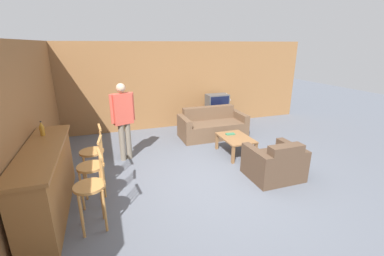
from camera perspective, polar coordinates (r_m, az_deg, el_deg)
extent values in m
plane|color=#565B66|center=(5.06, 4.98, -11.85)|extent=(24.00, 24.00, 0.00)
cube|color=olive|center=(8.00, -5.65, 9.29)|extent=(9.40, 0.08, 2.60)
cube|color=olive|center=(5.63, -31.80, 2.82)|extent=(0.08, 8.71, 2.60)
cube|color=brown|center=(4.57, -29.39, -10.50)|extent=(0.47, 2.21, 1.03)
cube|color=brown|center=(4.36, -30.48, -4.21)|extent=(0.55, 2.27, 0.05)
cylinder|color=#B77F42|center=(3.86, -21.86, -11.94)|extent=(0.47, 0.47, 0.04)
cylinder|color=#B77F42|center=(4.16, -23.56, -15.42)|extent=(0.04, 0.04, 0.66)
cylinder|color=#B77F42|center=(3.91, -23.31, -17.71)|extent=(0.04, 0.04, 0.66)
cylinder|color=#B77F42|center=(4.17, -19.36, -14.83)|extent=(0.04, 0.04, 0.66)
cylinder|color=#B77F42|center=(3.92, -18.79, -17.07)|extent=(0.04, 0.04, 0.66)
cylinder|color=#B77F42|center=(3.88, -19.73, -7.86)|extent=(0.02, 0.02, 0.40)
cylinder|color=#B77F42|center=(3.81, -19.57, -8.38)|extent=(0.02, 0.02, 0.40)
cylinder|color=#B77F42|center=(3.73, -19.41, -8.93)|extent=(0.02, 0.02, 0.40)
cylinder|color=#B77F42|center=(3.65, -19.24, -9.50)|extent=(0.02, 0.02, 0.40)
cube|color=#B77F42|center=(3.68, -19.86, -5.56)|extent=(0.08, 0.36, 0.04)
cylinder|color=#B77F42|center=(4.42, -21.60, -7.97)|extent=(0.47, 0.47, 0.04)
cylinder|color=#B77F42|center=(4.73, -22.67, -11.07)|extent=(0.04, 0.04, 0.66)
cylinder|color=#B77F42|center=(4.48, -23.26, -12.90)|extent=(0.04, 0.04, 0.66)
cylinder|color=#B77F42|center=(4.68, -19.02, -10.93)|extent=(0.04, 0.04, 0.66)
cylinder|color=#B77F42|center=(4.43, -19.38, -12.77)|extent=(0.04, 0.04, 0.66)
cylinder|color=#B77F42|center=(4.42, -19.39, -4.60)|extent=(0.02, 0.02, 0.40)
cylinder|color=#B77F42|center=(4.34, -19.50, -5.02)|extent=(0.02, 0.02, 0.40)
cylinder|color=#B77F42|center=(4.26, -19.61, -5.47)|extent=(0.02, 0.02, 0.40)
cylinder|color=#B77F42|center=(4.19, -19.73, -5.92)|extent=(0.02, 0.02, 0.40)
cube|color=#B77F42|center=(4.22, -19.87, -2.48)|extent=(0.07, 0.36, 0.04)
cylinder|color=#B77F42|center=(4.99, -21.40, -4.93)|extent=(0.46, 0.46, 0.04)
cylinder|color=#B77F42|center=(5.26, -22.69, -8.04)|extent=(0.04, 0.04, 0.66)
cylinder|color=#B77F42|center=(4.99, -22.55, -9.47)|extent=(0.04, 0.04, 0.66)
cylinder|color=#B77F42|center=(5.27, -19.44, -7.62)|extent=(0.04, 0.04, 0.66)
cylinder|color=#B77F42|center=(5.00, -19.12, -9.02)|extent=(0.04, 0.04, 0.66)
cylinder|color=#B77F42|center=(5.04, -19.73, -1.85)|extent=(0.02, 0.02, 0.40)
cylinder|color=#B77F42|center=(4.96, -19.64, -2.16)|extent=(0.02, 0.02, 0.40)
cylinder|color=#B77F42|center=(4.88, -19.55, -2.48)|extent=(0.02, 0.02, 0.40)
cylinder|color=#B77F42|center=(4.80, -19.46, -2.82)|extent=(0.02, 0.02, 0.40)
cube|color=#B77F42|center=(4.85, -19.87, 0.14)|extent=(0.07, 0.36, 0.04)
cube|color=brown|center=(7.30, 4.61, -0.30)|extent=(1.53, 0.89, 0.44)
cube|color=brown|center=(7.47, 3.67, 3.40)|extent=(1.53, 0.22, 0.37)
cube|color=brown|center=(6.98, -1.73, -0.23)|extent=(0.16, 0.89, 0.64)
cube|color=brown|center=(7.63, 10.45, 1.08)|extent=(0.16, 0.89, 0.64)
cube|color=#4C3828|center=(5.37, 17.59, -8.17)|extent=(0.66, 0.84, 0.44)
cube|color=#4C3828|center=(4.99, 20.11, -5.53)|extent=(0.66, 0.22, 0.35)
cube|color=#4C3828|center=(5.58, 21.13, -6.49)|extent=(0.16, 0.84, 0.63)
cube|color=#4C3828|center=(5.11, 13.92, -8.03)|extent=(0.16, 0.84, 0.63)
cube|color=brown|center=(6.15, 9.69, -2.15)|extent=(0.65, 0.95, 0.04)
cube|color=brown|center=(5.75, 9.11, -5.93)|extent=(0.06, 0.06, 0.40)
cube|color=brown|center=(6.02, 13.92, -5.11)|extent=(0.06, 0.06, 0.40)
cube|color=brown|center=(6.46, 5.54, -3.00)|extent=(0.06, 0.06, 0.40)
cube|color=brown|center=(6.71, 9.98, -2.40)|extent=(0.06, 0.06, 0.40)
cube|color=#513823|center=(8.34, 5.49, 2.43)|extent=(0.98, 0.47, 0.54)
cube|color=#4C4C4C|center=(8.22, 5.60, 5.85)|extent=(0.68, 0.41, 0.47)
cube|color=black|center=(8.03, 6.22, 5.54)|extent=(0.61, 0.01, 0.40)
cylinder|color=#B27A23|center=(4.91, -30.33, -0.54)|extent=(0.07, 0.07, 0.16)
cone|color=#B27A23|center=(4.88, -30.54, 0.74)|extent=(0.07, 0.07, 0.07)
cylinder|color=black|center=(4.87, -30.62, 1.22)|extent=(0.03, 0.03, 0.02)
cube|color=#33704C|center=(6.29, 8.51, -1.32)|extent=(0.22, 0.13, 0.02)
cylinder|color=brown|center=(8.41, 7.61, 4.48)|extent=(0.16, 0.16, 0.02)
cylinder|color=brown|center=(8.38, 7.65, 5.38)|extent=(0.03, 0.03, 0.25)
cone|color=silver|center=(8.33, 7.71, 6.95)|extent=(0.28, 0.28, 0.22)
cylinder|color=#756B5B|center=(6.01, -13.95, -2.84)|extent=(0.13, 0.13, 0.85)
cylinder|color=#756B5B|center=(5.96, -15.23, -3.12)|extent=(0.13, 0.13, 0.85)
cube|color=#CC4C3D|center=(5.76, -15.19, 4.13)|extent=(0.45, 0.28, 0.68)
cylinder|color=#CC4C3D|center=(5.84, -13.14, 4.75)|extent=(0.08, 0.08, 0.62)
cylinder|color=#CC4C3D|center=(5.68, -17.34, 4.02)|extent=(0.08, 0.08, 0.62)
sphere|color=tan|center=(5.67, -15.57, 8.60)|extent=(0.20, 0.20, 0.20)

